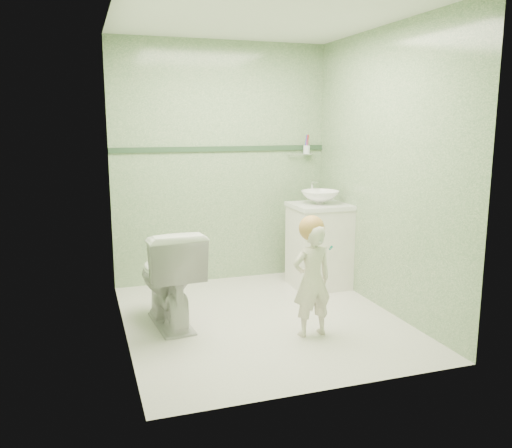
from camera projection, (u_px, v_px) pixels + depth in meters
name	position (u px, v px, depth m)	size (l,w,h in m)	color
ground	(262.00, 319.00, 4.42)	(2.50, 2.50, 0.00)	beige
room_shell	(262.00, 175.00, 4.19)	(2.50, 2.54, 2.40)	gray
trim_stripe	(222.00, 149.00, 5.32)	(2.20, 0.02, 0.05)	#2D4A31
vanity	(319.00, 247.00, 5.25)	(0.52, 0.50, 0.80)	white
counter	(320.00, 206.00, 5.18)	(0.54, 0.52, 0.04)	white
basin	(320.00, 197.00, 5.16)	(0.37, 0.37, 0.13)	white
faucet	(312.00, 187.00, 5.32)	(0.03, 0.13, 0.18)	silver
cup_holder	(306.00, 149.00, 5.54)	(0.26, 0.07, 0.21)	silver
toilet	(169.00, 277.00, 4.24)	(0.45, 0.78, 0.80)	white
toddler	(312.00, 281.00, 4.01)	(0.32, 0.21, 0.87)	white
hair_cap	(312.00, 228.00, 3.96)	(0.19, 0.19, 0.19)	#BC8847
teal_toothbrush	(330.00, 247.00, 3.87)	(0.11, 0.13, 0.08)	#098878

